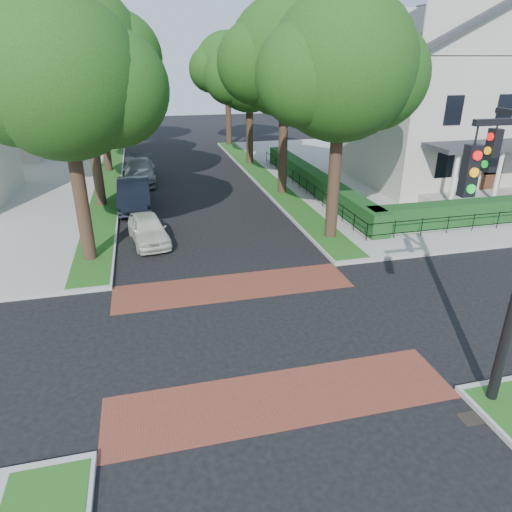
# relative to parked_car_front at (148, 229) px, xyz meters

# --- Properties ---
(ground) EXTENTS (120.00, 120.00, 0.00)m
(ground) POSITION_rel_parked_car_front_xyz_m (2.99, -8.64, -0.66)
(ground) COLOR black
(ground) RESTS_ON ground
(sidewalk_ne) EXTENTS (30.00, 30.00, 0.15)m
(sidewalk_ne) POSITION_rel_parked_car_front_xyz_m (22.49, 10.36, -0.59)
(sidewalk_ne) COLOR gray
(sidewalk_ne) RESTS_ON ground
(crosswalk_far) EXTENTS (9.00, 2.20, 0.01)m
(crosswalk_far) POSITION_rel_parked_car_front_xyz_m (2.99, -5.44, -0.66)
(crosswalk_far) COLOR brown
(crosswalk_far) RESTS_ON ground
(crosswalk_near) EXTENTS (9.00, 2.20, 0.01)m
(crosswalk_near) POSITION_rel_parked_car_front_xyz_m (2.99, -11.84, -0.66)
(crosswalk_near) COLOR brown
(crosswalk_near) RESTS_ON ground
(storm_drain) EXTENTS (0.65, 0.45, 0.01)m
(storm_drain) POSITION_rel_parked_car_front_xyz_m (7.29, -13.64, -0.66)
(storm_drain) COLOR black
(storm_drain) RESTS_ON ground
(grass_strip_ne) EXTENTS (1.60, 29.80, 0.02)m
(grass_strip_ne) POSITION_rel_parked_car_front_xyz_m (8.39, 10.46, -0.50)
(grass_strip_ne) COLOR #1E4B15
(grass_strip_ne) RESTS_ON sidewalk_ne
(grass_strip_nw) EXTENTS (1.60, 29.80, 0.02)m
(grass_strip_nw) POSITION_rel_parked_car_front_xyz_m (-2.41, 10.46, -0.50)
(grass_strip_nw) COLOR #1E4B15
(grass_strip_nw) RESTS_ON sidewalk_nw
(tree_right_near) EXTENTS (7.75, 6.67, 10.66)m
(tree_right_near) POSITION_rel_parked_car_front_xyz_m (8.59, -1.40, 6.96)
(tree_right_near) COLOR black
(tree_right_near) RESTS_ON sidewalk_ne
(tree_right_mid) EXTENTS (8.25, 7.09, 11.22)m
(tree_right_mid) POSITION_rel_parked_car_front_xyz_m (8.60, 6.61, 7.32)
(tree_right_mid) COLOR black
(tree_right_mid) RESTS_ON sidewalk_ne
(tree_right_far) EXTENTS (7.25, 6.23, 9.74)m
(tree_right_far) POSITION_rel_parked_car_front_xyz_m (8.59, 15.58, 6.24)
(tree_right_far) COLOR black
(tree_right_far) RESTS_ON sidewalk_ne
(tree_right_back) EXTENTS (7.50, 6.45, 10.20)m
(tree_right_back) POSITION_rel_parked_car_front_xyz_m (8.59, 24.59, 6.60)
(tree_right_back) COLOR black
(tree_right_back) RESTS_ON sidewalk_ne
(tree_left_near) EXTENTS (7.50, 6.45, 10.20)m
(tree_left_near) POSITION_rel_parked_car_front_xyz_m (-2.41, -1.41, 6.60)
(tree_left_near) COLOR black
(tree_left_near) RESTS_ON sidewalk_nw
(tree_left_mid) EXTENTS (8.00, 6.88, 11.48)m
(tree_left_mid) POSITION_rel_parked_car_front_xyz_m (-2.41, 6.60, 7.68)
(tree_left_mid) COLOR black
(tree_left_mid) RESTS_ON sidewalk_nw
(tree_left_far) EXTENTS (7.00, 6.02, 9.86)m
(tree_left_far) POSITION_rel_parked_car_front_xyz_m (-2.42, 15.58, 6.46)
(tree_left_far) COLOR black
(tree_left_far) RESTS_ON sidewalk_nw
(tree_left_back) EXTENTS (7.75, 6.66, 10.44)m
(tree_left_back) POSITION_rel_parked_car_front_xyz_m (-2.41, 24.60, 6.75)
(tree_left_back) COLOR black
(tree_left_back) RESTS_ON sidewalk_nw
(hedge_main_road) EXTENTS (1.00, 18.00, 1.20)m
(hedge_main_road) POSITION_rel_parked_car_front_xyz_m (10.69, 6.36, 0.09)
(hedge_main_road) COLOR #153C17
(hedge_main_road) RESTS_ON sidewalk_ne
(fence_main_road) EXTENTS (0.06, 18.00, 0.90)m
(fence_main_road) POSITION_rel_parked_car_front_xyz_m (9.89, 6.36, -0.06)
(fence_main_road) COLOR black
(fence_main_road) RESTS_ON sidewalk_ne
(house_victorian) EXTENTS (13.00, 13.05, 12.48)m
(house_victorian) POSITION_rel_parked_car_front_xyz_m (20.49, 7.28, 5.36)
(house_victorian) COLOR #BBB6A8
(house_victorian) RESTS_ON sidewalk_ne
(parked_car_front) EXTENTS (2.13, 4.08, 1.33)m
(parked_car_front) POSITION_rel_parked_car_front_xyz_m (0.00, 0.00, 0.00)
(parked_car_front) COLOR silver
(parked_car_front) RESTS_ON ground
(parked_car_middle) EXTENTS (1.79, 5.09, 1.68)m
(parked_car_middle) POSITION_rel_parked_car_front_xyz_m (-0.61, 5.69, 0.17)
(parked_car_middle) COLOR #212432
(parked_car_middle) RESTS_ON ground
(parked_car_rear) EXTENTS (2.29, 5.39, 1.55)m
(parked_car_rear) POSITION_rel_parked_car_front_xyz_m (-0.24, 11.72, 0.11)
(parked_car_rear) COLOR slate
(parked_car_rear) RESTS_ON ground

